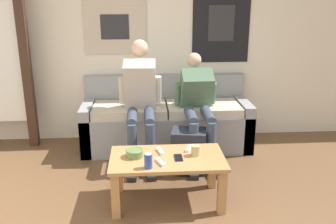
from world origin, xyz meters
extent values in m
cube|color=silver|center=(0.00, 2.56, 1.27)|extent=(10.00, 0.05, 2.55)
cube|color=beige|center=(-0.36, 2.52, 1.39)|extent=(0.74, 0.01, 0.64)
cube|color=#2D2D33|center=(-0.36, 2.52, 1.39)|extent=(0.33, 0.01, 0.29)
cube|color=black|center=(0.91, 2.52, 1.42)|extent=(0.69, 0.01, 0.93)
cube|color=#2D2D33|center=(0.91, 2.52, 1.42)|extent=(0.31, 0.01, 0.42)
cube|color=#382319|center=(-1.37, 2.33, 1.02)|extent=(0.10, 0.10, 2.05)
cube|color=gray|center=(0.23, 2.47, 0.41)|extent=(1.95, 0.13, 0.82)
cube|color=gray|center=(0.23, 2.12, 0.22)|extent=(1.95, 0.57, 0.44)
cube|color=gray|center=(-0.69, 2.12, 0.28)|extent=(0.12, 0.57, 0.56)
cube|color=gray|center=(1.14, 2.12, 0.28)|extent=(0.12, 0.57, 0.56)
cube|color=beige|center=(-0.20, 2.12, 0.49)|extent=(0.83, 0.53, 0.10)
cube|color=beige|center=(0.65, 2.12, 0.49)|extent=(0.83, 0.53, 0.10)
cube|color=#B27F4C|center=(0.15, 0.93, 0.41)|extent=(0.98, 0.56, 0.03)
cube|color=#B27F4C|center=(-0.28, 1.15, 0.20)|extent=(0.07, 0.07, 0.40)
cube|color=#B27F4C|center=(0.59, 1.15, 0.20)|extent=(0.07, 0.07, 0.40)
cube|color=#B27F4C|center=(-0.28, 0.71, 0.20)|extent=(0.07, 0.07, 0.40)
cube|color=#B27F4C|center=(0.59, 0.71, 0.20)|extent=(0.07, 0.07, 0.40)
cylinder|color=#384256|center=(-0.16, 1.69, 0.54)|extent=(0.11, 0.42, 0.11)
cylinder|color=#384256|center=(-0.16, 1.48, 0.28)|extent=(0.10, 0.10, 0.51)
cube|color=#232328|center=(-0.16, 1.41, 0.03)|extent=(0.11, 0.25, 0.05)
cylinder|color=#384256|center=(0.02, 1.69, 0.54)|extent=(0.11, 0.42, 0.11)
cylinder|color=#384256|center=(0.02, 1.48, 0.28)|extent=(0.10, 0.10, 0.51)
cube|color=#232328|center=(0.02, 1.41, 0.03)|extent=(0.11, 0.25, 0.05)
cube|color=beige|center=(-0.07, 1.98, 0.80)|extent=(0.36, 0.40, 0.60)
sphere|color=beige|center=(-0.07, 2.10, 1.19)|extent=(0.19, 0.19, 0.19)
cylinder|color=beige|center=(-0.27, 1.99, 0.75)|extent=(0.08, 0.13, 0.31)
cylinder|color=beige|center=(0.12, 1.99, 0.75)|extent=(0.08, 0.13, 0.31)
cylinder|color=#384256|center=(0.45, 1.68, 0.54)|extent=(0.11, 0.42, 0.11)
cylinder|color=#384256|center=(0.45, 1.47, 0.28)|extent=(0.10, 0.10, 0.51)
cube|color=#232328|center=(0.45, 1.40, 0.03)|extent=(0.11, 0.25, 0.05)
cylinder|color=#384256|center=(0.63, 1.68, 0.54)|extent=(0.11, 0.42, 0.11)
cylinder|color=#384256|center=(0.63, 1.47, 0.28)|extent=(0.10, 0.10, 0.51)
cube|color=#232328|center=(0.63, 1.40, 0.03)|extent=(0.11, 0.25, 0.05)
cube|color=#4C6B51|center=(0.54, 2.01, 0.74)|extent=(0.36, 0.43, 0.51)
sphere|color=beige|center=(0.54, 2.19, 1.04)|extent=(0.16, 0.16, 0.16)
cylinder|color=#4C6B51|center=(0.35, 2.04, 0.69)|extent=(0.08, 0.14, 0.27)
cylinder|color=#4C6B51|center=(0.74, 2.04, 0.69)|extent=(0.08, 0.14, 0.27)
cube|color=#282D38|center=(0.41, 1.52, 0.22)|extent=(0.39, 0.33, 0.44)
cube|color=#282D38|center=(0.39, 1.40, 0.12)|extent=(0.25, 0.14, 0.20)
cylinder|color=#607F47|center=(-0.13, 0.95, 0.46)|extent=(0.15, 0.15, 0.06)
torus|color=#607F47|center=(-0.13, 0.95, 0.49)|extent=(0.15, 0.15, 0.02)
cylinder|color=tan|center=(0.40, 0.95, 0.47)|extent=(0.08, 0.08, 0.09)
cylinder|color=black|center=(0.40, 0.95, 0.52)|extent=(0.00, 0.00, 0.01)
cylinder|color=#28479E|center=(-0.01, 0.73, 0.49)|extent=(0.07, 0.07, 0.12)
cylinder|color=silver|center=(-0.01, 0.73, 0.55)|extent=(0.06, 0.06, 0.00)
cube|color=white|center=(0.10, 1.03, 0.44)|extent=(0.07, 0.15, 0.02)
cylinder|color=#333842|center=(0.09, 1.06, 0.45)|extent=(0.01, 0.01, 0.00)
cube|color=white|center=(0.09, 0.81, 0.44)|extent=(0.08, 0.15, 0.02)
cylinder|color=#333842|center=(0.08, 0.84, 0.45)|extent=(0.01, 0.01, 0.00)
cube|color=white|center=(0.36, 1.08, 0.44)|extent=(0.08, 0.15, 0.02)
cylinder|color=#333842|center=(0.37, 1.11, 0.45)|extent=(0.01, 0.01, 0.00)
cube|color=black|center=(0.25, 0.90, 0.43)|extent=(0.07, 0.14, 0.01)
cube|color=black|center=(0.25, 0.90, 0.44)|extent=(0.06, 0.13, 0.00)
camera|label=1|loc=(-0.05, -2.00, 1.77)|focal=40.00mm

